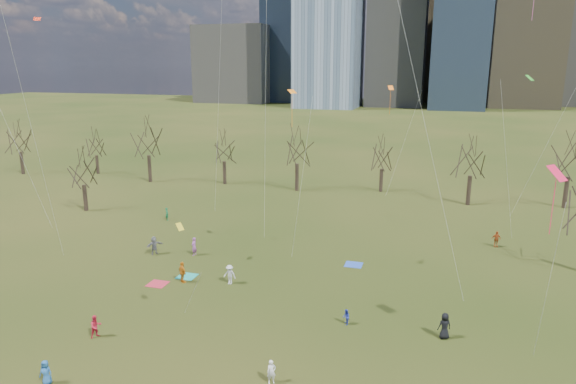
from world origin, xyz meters
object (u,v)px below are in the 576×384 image
(person_0, at_px, (46,373))
(person_2, at_px, (96,326))
(blanket_teal, at_px, (187,276))
(blanket_crimson, at_px, (158,284))
(blanket_navy, at_px, (354,265))
(person_4, at_px, (182,272))
(person_1, at_px, (271,372))

(person_0, height_order, person_2, person_2)
(blanket_teal, height_order, person_2, person_2)
(blanket_crimson, bearing_deg, blanket_navy, 30.70)
(blanket_navy, bearing_deg, person_2, -129.29)
(person_0, bearing_deg, blanket_crimson, 83.76)
(person_2, height_order, person_4, person_4)
(blanket_teal, height_order, person_4, person_4)
(blanket_navy, bearing_deg, person_4, -148.56)
(person_0, bearing_deg, person_2, 85.42)
(blanket_teal, bearing_deg, person_1, -46.24)
(blanket_navy, xyz_separation_m, person_1, (-1.58, -19.58, 0.72))
(blanket_teal, bearing_deg, person_2, -95.53)
(person_0, distance_m, person_1, 13.19)
(blanket_crimson, height_order, person_0, person_0)
(person_0, relative_size, person_2, 0.94)
(blanket_navy, xyz_separation_m, person_4, (-13.41, -8.20, 0.93))
(blanket_teal, relative_size, blanket_navy, 1.00)
(blanket_teal, distance_m, blanket_crimson, 2.73)
(blanket_crimson, xyz_separation_m, person_4, (1.93, 0.91, 0.93))
(blanket_crimson, distance_m, person_1, 17.30)
(blanket_teal, bearing_deg, blanket_navy, 26.80)
(blanket_teal, xyz_separation_m, person_1, (12.12, -12.65, 0.72))
(blanket_crimson, bearing_deg, person_2, -86.42)
(person_0, bearing_deg, person_4, 76.24)
(person_4, bearing_deg, blanket_crimson, 60.60)
(person_0, bearing_deg, blanket_navy, 48.01)
(blanket_teal, distance_m, person_0, 16.57)
(person_4, bearing_deg, person_1, 171.39)
(blanket_teal, distance_m, person_1, 17.54)
(person_4, bearing_deg, person_0, 122.37)
(blanket_crimson, relative_size, person_2, 0.99)
(blanket_navy, height_order, person_1, person_1)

